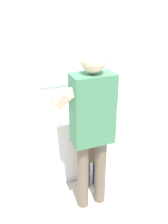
% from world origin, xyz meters
% --- Properties ---
extents(ground_plane, '(14.00, 14.00, 0.00)m').
position_xyz_m(ground_plane, '(0.00, 0.00, 0.00)').
color(ground_plane, silver).
extents(back_wall, '(4.40, 0.10, 2.70)m').
position_xyz_m(back_wall, '(0.00, 0.62, 1.35)').
color(back_wall, silver).
rests_on(back_wall, ground).
extents(vanity_cabinet, '(1.15, 0.54, 0.84)m').
position_xyz_m(vanity_cabinet, '(0.00, 0.30, 0.42)').
color(vanity_cabinet, white).
rests_on(vanity_cabinet, ground).
extents(sink_basin, '(0.34, 0.34, 0.11)m').
position_xyz_m(sink_basin, '(0.00, 0.28, 0.90)').
color(sink_basin, silver).
rests_on(sink_basin, vanity_cabinet).
extents(faucet, '(0.18, 0.14, 0.18)m').
position_xyz_m(faucet, '(0.00, 0.49, 0.93)').
color(faucet, '#B7BABF').
rests_on(faucet, vanity_cabinet).
extents(toothbrush_cup, '(0.07, 0.07, 0.21)m').
position_xyz_m(toothbrush_cup, '(-0.33, 0.36, 0.90)').
color(toothbrush_cup, silver).
rests_on(toothbrush_cup, vanity_cabinet).
extents(soap_bottle, '(0.06, 0.06, 0.17)m').
position_xyz_m(soap_bottle, '(0.31, 0.33, 0.91)').
color(soap_bottle, gold).
rests_on(soap_bottle, vanity_cabinet).
extents(child_toddler, '(0.25, 0.26, 0.83)m').
position_xyz_m(child_toddler, '(0.00, -0.10, 0.49)').
color(child_toddler, '#2D334C').
rests_on(child_toddler, ground).
extents(adult_parent, '(0.56, 0.59, 1.81)m').
position_xyz_m(adult_parent, '(-0.12, -0.37, 1.09)').
color(adult_parent, '#6B5B4C').
rests_on(adult_parent, ground).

